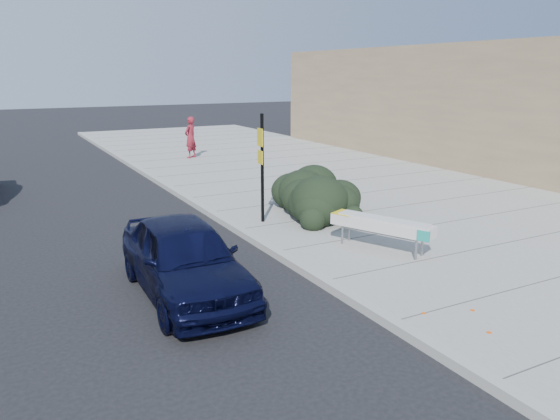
{
  "coord_description": "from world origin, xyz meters",
  "views": [
    {
      "loc": [
        -5.45,
        -8.21,
        4.04
      ],
      "look_at": [
        0.21,
        2.32,
        1.0
      ],
      "focal_mm": 35.0,
      "sensor_mm": 36.0,
      "label": 1
    }
  ],
  "objects_px": {
    "sedan_navy": "(185,258)",
    "bench": "(382,225)",
    "sign_post": "(262,162)",
    "bike_rack": "(315,202)",
    "pedestrian": "(190,137)"
  },
  "relations": [
    {
      "from": "bike_rack",
      "to": "bench",
      "type": "bearing_deg",
      "value": -85.83
    },
    {
      "from": "sedan_navy",
      "to": "bench",
      "type": "bearing_deg",
      "value": 1.69
    },
    {
      "from": "pedestrian",
      "to": "bike_rack",
      "type": "bearing_deg",
      "value": 50.89
    },
    {
      "from": "sign_post",
      "to": "pedestrian",
      "type": "relative_size",
      "value": 1.51
    },
    {
      "from": "bench",
      "to": "pedestrian",
      "type": "height_order",
      "value": "pedestrian"
    },
    {
      "from": "bench",
      "to": "sedan_navy",
      "type": "relative_size",
      "value": 0.57
    },
    {
      "from": "sign_post",
      "to": "bike_rack",
      "type": "bearing_deg",
      "value": -34.41
    },
    {
      "from": "bench",
      "to": "sign_post",
      "type": "height_order",
      "value": "sign_post"
    },
    {
      "from": "sedan_navy",
      "to": "bike_rack",
      "type": "bearing_deg",
      "value": 31.25
    },
    {
      "from": "bench",
      "to": "bike_rack",
      "type": "bearing_deg",
      "value": 69.9
    },
    {
      "from": "bench",
      "to": "bike_rack",
      "type": "height_order",
      "value": "bike_rack"
    },
    {
      "from": "bench",
      "to": "sign_post",
      "type": "distance_m",
      "value": 3.77
    },
    {
      "from": "bike_rack",
      "to": "sign_post",
      "type": "relative_size",
      "value": 0.34
    },
    {
      "from": "bike_rack",
      "to": "pedestrian",
      "type": "relative_size",
      "value": 0.52
    },
    {
      "from": "sign_post",
      "to": "sedan_navy",
      "type": "xyz_separation_m",
      "value": [
        -3.28,
        -3.41,
        -1.04
      ]
    }
  ]
}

